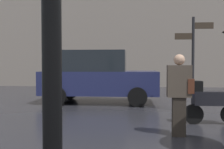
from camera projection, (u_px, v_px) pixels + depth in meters
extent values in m
cylinder|color=black|center=(52.00, 68.00, 1.25)|extent=(0.09, 0.09, 2.74)
cube|color=#2A241E|center=(179.00, 117.00, 5.05)|extent=(0.25, 0.16, 0.76)
cube|color=#473D33|center=(179.00, 81.00, 5.02)|extent=(0.45, 0.20, 0.62)
sphere|color=tan|center=(179.00, 60.00, 5.01)|extent=(0.21, 0.21, 0.21)
cube|color=#512819|center=(190.00, 86.00, 5.01)|extent=(0.12, 0.24, 0.28)
cylinder|color=black|center=(193.00, 114.00, 6.10)|extent=(0.46, 0.09, 0.46)
cube|color=black|center=(212.00, 98.00, 6.05)|extent=(0.86, 0.32, 0.32)
cube|color=black|center=(196.00, 86.00, 6.07)|extent=(0.28, 0.28, 0.24)
cube|color=#1E234C|center=(100.00, 82.00, 9.59)|extent=(4.16, 1.83, 0.83)
cube|color=black|center=(94.00, 61.00, 9.58)|extent=(2.29, 1.68, 0.74)
cylinder|color=black|center=(137.00, 91.00, 10.41)|extent=(0.65, 0.18, 0.65)
cylinder|color=black|center=(137.00, 97.00, 8.59)|extent=(0.65, 0.18, 0.65)
cylinder|color=black|center=(70.00, 91.00, 10.63)|extent=(0.65, 0.18, 0.65)
cylinder|color=black|center=(57.00, 96.00, 8.81)|extent=(0.65, 0.18, 0.65)
cylinder|color=black|center=(193.00, 65.00, 7.52)|extent=(0.08, 0.08, 2.76)
cube|color=#33281E|center=(203.00, 26.00, 7.45)|extent=(0.56, 0.04, 0.18)
cube|color=#33281E|center=(184.00, 36.00, 7.51)|extent=(0.52, 0.04, 0.18)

